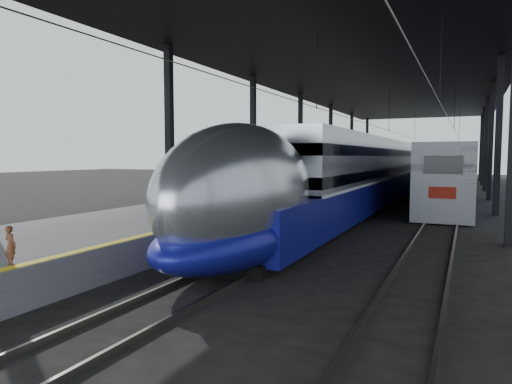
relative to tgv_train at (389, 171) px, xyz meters
The scene contains 8 objects.
ground 25.51m from the tgv_train, 94.51° to the right, with size 160.00×160.00×0.00m, color black.
platform 7.83m from the tgv_train, 135.85° to the right, with size 6.00×80.00×1.00m, color #4C4C4F.
yellow_strip 6.08m from the tgv_train, 116.83° to the right, with size 0.30×80.00×0.01m, color gold.
rails 6.24m from the tgv_train, 64.91° to the right, with size 6.52×80.00×0.16m.
canopy 8.81m from the tgv_train, 91.07° to the right, with size 18.00×75.00×9.47m.
tgv_train is the anchor object (origin of this frame).
second_train 12.43m from the tgv_train, 66.28° to the left, with size 2.97×56.05×4.09m.
child 33.22m from the tgv_train, 95.01° to the right, with size 0.32×0.21×0.88m, color #542C1C.
Camera 1 is at (8.10, -14.37, 3.38)m, focal length 32.00 mm.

